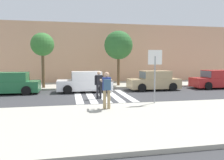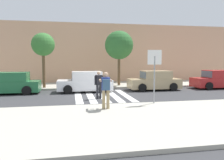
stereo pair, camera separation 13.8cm
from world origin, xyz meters
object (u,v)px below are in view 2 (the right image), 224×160
parked_car_white (85,82)px  parked_car_red (217,80)px  pedestrian_crossing (99,83)px  street_tree_center (119,45)px  stop_sign (154,64)px  photographer_with_backpack (106,87)px  parked_car_tan (155,81)px  parked_car_green (11,84)px  street_tree_west (43,45)px

parked_car_white → parked_car_red: same height
pedestrian_crossing → street_tree_center: street_tree_center is taller
stop_sign → photographer_with_backpack: 3.03m
parked_car_white → parked_car_tan: size_ratio=1.00×
pedestrian_crossing → parked_car_red: size_ratio=0.42×
parked_car_green → parked_car_red: same height
stop_sign → parked_car_white: stop_sign is taller
parked_car_green → street_tree_west: 4.13m
parked_car_white → street_tree_center: bearing=39.0°
photographer_with_backpack → street_tree_west: size_ratio=0.39×
parked_car_tan → street_tree_center: street_tree_center is taller
pedestrian_crossing → parked_car_white: pedestrian_crossing is taller
street_tree_west → street_tree_center: 6.46m
stop_sign → parked_car_green: (-8.56, 5.78, -1.46)m
stop_sign → parked_car_green: stop_sign is taller
parked_car_red → parked_car_green: bearing=180.0°
parked_car_red → parked_car_white: bearing=180.0°
parked_car_red → street_tree_west: street_tree_west is taller
photographer_with_backpack → pedestrian_crossing: (0.12, 3.55, -0.19)m
parked_car_green → street_tree_center: 9.37m
photographer_with_backpack → street_tree_west: (-3.78, 8.75, 2.46)m
parked_car_green → parked_car_white: bearing=0.0°
parked_car_tan → parked_car_red: same height
parked_car_tan → parked_car_green: bearing=180.0°
stop_sign → street_tree_center: 8.49m
street_tree_west → pedestrian_crossing: bearing=-53.1°
parked_car_white → parked_car_red: size_ratio=1.00×
parked_car_tan → street_tree_center: size_ratio=0.84×
stop_sign → pedestrian_crossing: stop_sign is taller
parked_car_white → street_tree_center: (3.18, 2.57, 2.99)m
pedestrian_crossing → street_tree_west: (-3.90, 5.20, 2.66)m
stop_sign → street_tree_center: street_tree_center is taller
photographer_with_backpack → pedestrian_crossing: photographer_with_backpack is taller
street_tree_center → street_tree_west: bearing=-175.7°
photographer_with_backpack → parked_car_red: 12.58m
stop_sign → pedestrian_crossing: 3.92m
parked_car_green → parked_car_tan: (10.88, 0.00, 0.00)m
parked_car_green → street_tree_west: (2.06, 2.09, 2.91)m
pedestrian_crossing → parked_car_red: pedestrian_crossing is taller
photographer_with_backpack → parked_car_tan: bearing=52.9°
photographer_with_backpack → parked_car_red: bearing=31.9°
photographer_with_backpack → street_tree_center: street_tree_center is taller
pedestrian_crossing → parked_car_green: size_ratio=0.42×
parked_car_red → street_tree_west: size_ratio=0.92×
parked_car_red → street_tree_west: (-14.45, 2.09, 2.91)m
parked_car_red → street_tree_center: bearing=162.2°
photographer_with_backpack → parked_car_green: photographer_with_backpack is taller
pedestrian_crossing → parked_car_green: (-5.96, 3.11, -0.25)m
photographer_with_backpack → pedestrian_crossing: 3.55m
stop_sign → parked_car_white: (-3.23, 5.78, -1.46)m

